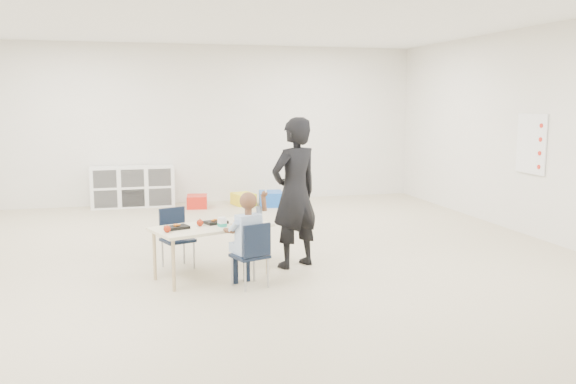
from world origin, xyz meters
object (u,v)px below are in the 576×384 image
object	(u,v)px
chair_near	(250,254)
cubby_shelf	(133,187)
child	(250,236)
adult	(295,193)
table	(212,251)

from	to	relation	value
chair_near	cubby_shelf	bearing A→B (deg)	82.37
child	cubby_shelf	bearing A→B (deg)	82.37
chair_near	adult	bearing A→B (deg)	24.50
chair_near	child	size ratio (longest dim) A/B	0.63
table	child	distance (m)	0.59
table	chair_near	bearing A→B (deg)	-73.83
chair_near	adult	distance (m)	1.00
child	adult	world-z (taller)	adult
chair_near	cubby_shelf	world-z (taller)	cubby_shelf
table	adult	xyz separation A→B (m)	(0.94, 0.17, 0.55)
chair_near	child	distance (m)	0.19
table	adult	size ratio (longest dim) A/B	0.80
child	adult	bearing A→B (deg)	24.50
table	cubby_shelf	xyz separation A→B (m)	(-0.75, 4.57, 0.07)
table	chair_near	world-z (taller)	chair_near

